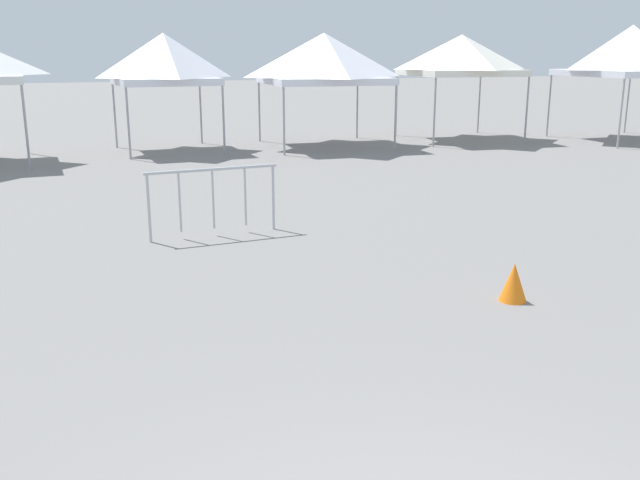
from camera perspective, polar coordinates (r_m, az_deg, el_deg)
canopy_tent_behind_center at (r=21.19m, az=-12.41°, el=14.02°), size 2.91×2.91×3.32m
canopy_tent_right_of_center at (r=21.85m, az=0.33°, el=14.39°), size 3.67×3.67×3.35m
canopy_tent_center at (r=23.99m, az=11.29°, el=14.36°), size 3.52×3.52×3.34m
canopy_tent_left_of_center at (r=25.42m, az=23.71°, el=13.77°), size 3.54×3.54×3.63m
crowd_barrier_near_person at (r=11.13m, az=-8.62°, el=4.13°), size 2.10×0.22×1.08m
traffic_cone_lot_center at (r=8.50m, az=15.31°, el=-3.29°), size 0.32×0.32×0.45m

